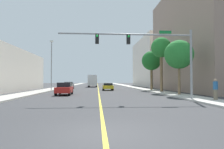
{
  "coord_description": "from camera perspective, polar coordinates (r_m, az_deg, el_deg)",
  "views": [
    {
      "loc": [
        -0.24,
        -6.79,
        1.78
      ],
      "look_at": [
        1.75,
        20.27,
        2.58
      ],
      "focal_mm": 32.56,
      "sensor_mm": 36.0,
      "label": 1
    }
  ],
  "objects": [
    {
      "name": "car_red",
      "position": [
        25.62,
        -13.21,
        -3.88
      ],
      "size": [
        1.84,
        4.07,
        1.52
      ],
      "rotation": [
        0.0,
        0.0,
        0.02
      ],
      "color": "red",
      "rests_on": "ground"
    },
    {
      "name": "lane_marking_center",
      "position": [
        48.82,
        -3.92,
        -3.76
      ],
      "size": [
        0.16,
        144.0,
        0.01
      ],
      "primitive_type": "cube",
      "color": "yellow",
      "rests_on": "ground"
    },
    {
      "name": "car_yellow",
      "position": [
        36.82,
        -1.18,
        -3.39
      ],
      "size": [
        1.87,
        3.96,
        1.3
      ],
      "rotation": [
        0.0,
        0.0,
        0.01
      ],
      "color": "gold",
      "rests_on": "ground"
    },
    {
      "name": "sidewalk_left",
      "position": [
        49.62,
        -14.56,
        -3.6
      ],
      "size": [
        2.77,
        168.0,
        0.15
      ],
      "primitive_type": "cube",
      "color": "#B2ADA3",
      "rests_on": "ground"
    },
    {
      "name": "street_lamp",
      "position": [
        37.21,
        -16.65,
        3.2
      ],
      "size": [
        0.56,
        0.28,
        8.65
      ],
      "color": "gray",
      "rests_on": "sidewalk_left"
    },
    {
      "name": "traffic_signal_mast",
      "position": [
        18.37,
        10.51,
        7.59
      ],
      "size": [
        11.83,
        0.36,
        6.18
      ],
      "color": "gray",
      "rests_on": "sidewalk_right"
    },
    {
      "name": "building_right_near",
      "position": [
        39.49,
        26.55,
        8.98
      ],
      "size": [
        14.27,
        24.31,
        17.93
      ],
      "primitive_type": "cube",
      "color": "gray",
      "rests_on": "ground"
    },
    {
      "name": "car_gray",
      "position": [
        42.74,
        -12.09,
        -2.99
      ],
      "size": [
        1.93,
        4.13,
        1.48
      ],
      "rotation": [
        0.0,
        0.0,
        3.15
      ],
      "color": "slate",
      "rests_on": "ground"
    },
    {
      "name": "palm_far",
      "position": [
        37.32,
        11.0,
        3.74
      ],
      "size": [
        3.45,
        3.45,
        6.92
      ],
      "color": "brown",
      "rests_on": "sidewalk_right"
    },
    {
      "name": "palm_mid",
      "position": [
        31.51,
        13.64,
        7.14
      ],
      "size": [
        3.0,
        3.0,
        8.08
      ],
      "color": "brown",
      "rests_on": "sidewalk_right"
    },
    {
      "name": "pedestrian",
      "position": [
        19.29,
        27.05,
        -3.68
      ],
      "size": [
        0.38,
        0.38,
        1.79
      ],
      "rotation": [
        0.0,
        0.0,
        3.75
      ],
      "color": "#726651",
      "rests_on": "sidewalk_right"
    },
    {
      "name": "sidewalk_right",
      "position": [
        49.71,
        6.7,
        -3.64
      ],
      "size": [
        2.77,
        168.0,
        0.15
      ],
      "primitive_type": "cube",
      "color": "beige",
      "rests_on": "ground"
    },
    {
      "name": "palm_near",
      "position": [
        25.52,
        18.27,
        5.3
      ],
      "size": [
        3.42,
        3.42,
        6.43
      ],
      "color": "brown",
      "rests_on": "sidewalk_right"
    },
    {
      "name": "ground",
      "position": [
        48.82,
        -3.92,
        -3.77
      ],
      "size": [
        192.0,
        192.0,
        0.0
      ],
      "primitive_type": "plane",
      "color": "#38383A"
    },
    {
      "name": "building_right_far",
      "position": [
        63.11,
        12.48,
        3.12
      ],
      "size": [
        10.57,
        23.84,
        14.04
      ],
      "primitive_type": "cube",
      "color": "silver",
      "rests_on": "ground"
    },
    {
      "name": "delivery_truck",
      "position": [
        56.09,
        -5.46,
        -1.75
      ],
      "size": [
        2.43,
        7.54,
        3.23
      ],
      "rotation": [
        0.0,
        0.0,
        -0.0
      ],
      "color": "red",
      "rests_on": "ground"
    }
  ]
}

